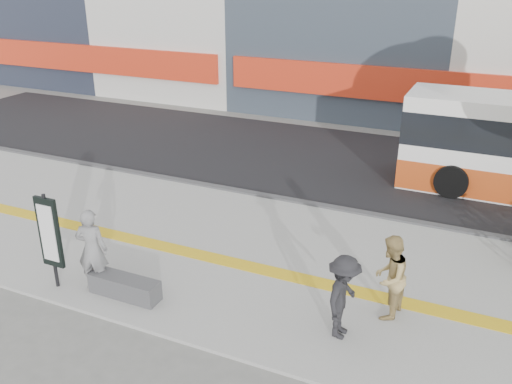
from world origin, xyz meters
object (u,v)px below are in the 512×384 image
at_px(signboard, 49,234).
at_px(seated_woman, 92,249).
at_px(bench, 125,287).
at_px(pedestrian_tan, 390,277).
at_px(pedestrian_dark, 343,297).

bearing_deg(signboard, seated_woman, 22.87).
height_order(bench, pedestrian_tan, pedestrian_tan).
xyz_separation_m(pedestrian_tan, pedestrian_dark, (-0.65, -1.00, -0.03)).
height_order(pedestrian_tan, pedestrian_dark, pedestrian_tan).
xyz_separation_m(seated_woman, pedestrian_tan, (6.02, 1.59, -0.05)).
xyz_separation_m(signboard, seated_woman, (0.80, 0.34, -0.36)).
height_order(signboard, pedestrian_tan, signboard).
bearing_deg(seated_woman, signboard, 5.51).
bearing_deg(pedestrian_dark, bench, 100.28).
xyz_separation_m(bench, seated_woman, (-0.80, 0.03, 0.71)).
distance_m(seated_woman, pedestrian_tan, 6.23).
xyz_separation_m(bench, signboard, (-1.60, -0.31, 1.06)).
bearing_deg(signboard, pedestrian_dark, 8.57).
relative_size(signboard, pedestrian_tan, 1.25).
distance_m(signboard, seated_woman, 0.94).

